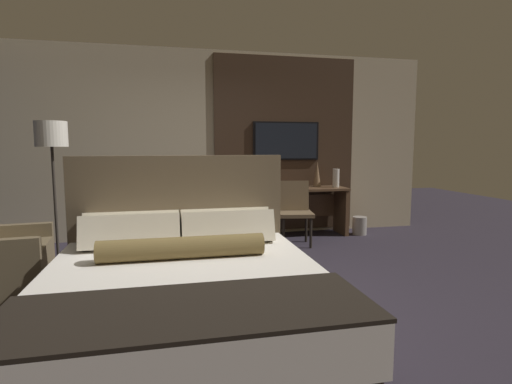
{
  "coord_description": "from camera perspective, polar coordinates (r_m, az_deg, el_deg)",
  "views": [
    {
      "loc": [
        -0.51,
        -3.51,
        1.39
      ],
      "look_at": [
        0.46,
        0.82,
        0.87
      ],
      "focal_mm": 28.0,
      "sensor_mm": 36.0,
      "label": 1
    }
  ],
  "objects": [
    {
      "name": "desk_chair",
      "position": [
        5.65,
        5.52,
        -2.1
      ],
      "size": [
        0.53,
        0.53,
        0.89
      ],
      "rotation": [
        0.0,
        0.0,
        -0.16
      ],
      "color": "brown",
      "rests_on": "ground_plane"
    },
    {
      "name": "ground_plane",
      "position": [
        3.81,
        -4.15,
        -14.74
      ],
      "size": [
        16.0,
        16.0,
        0.0
      ],
      "primitive_type": "plane",
      "color": "#28232D"
    },
    {
      "name": "armchair_by_window",
      "position": [
        4.54,
        -32.72,
        -8.58
      ],
      "size": [
        0.87,
        0.89,
        0.81
      ],
      "rotation": [
        0.0,
        0.0,
        1.68
      ],
      "color": "brown",
      "rests_on": "ground_plane"
    },
    {
      "name": "waste_bin",
      "position": [
        6.47,
        14.57,
        -4.67
      ],
      "size": [
        0.22,
        0.22,
        0.28
      ],
      "color": "gray",
      "rests_on": "ground_plane"
    },
    {
      "name": "desk",
      "position": [
        6.17,
        4.82,
        -1.61
      ],
      "size": [
        1.75,
        0.51,
        0.74
      ],
      "color": "brown",
      "rests_on": "ground_plane"
    },
    {
      "name": "wall_back_tv_panel",
      "position": [
        6.14,
        -6.25,
        6.74
      ],
      "size": [
        7.2,
        0.09,
        2.8
      ],
      "color": "#BCAD8E",
      "rests_on": "ground_plane"
    },
    {
      "name": "bed",
      "position": [
        3.06,
        -10.18,
        -13.72
      ],
      "size": [
        1.98,
        2.18,
        1.29
      ],
      "color": "#33281E",
      "rests_on": "ground_plane"
    },
    {
      "name": "book",
      "position": [
        6.0,
        -1.41,
        0.63
      ],
      "size": [
        0.24,
        0.18,
        0.03
      ],
      "color": "maroon",
      "rests_on": "desk"
    },
    {
      "name": "vase_short",
      "position": [
        6.33,
        11.35,
        1.97
      ],
      "size": [
        0.1,
        0.1,
        0.28
      ],
      "color": "silver",
      "rests_on": "desk"
    },
    {
      "name": "floor_lamp",
      "position": [
        4.98,
        -27.15,
        5.9
      ],
      "size": [
        0.34,
        0.34,
        1.65
      ],
      "color": "#282623",
      "rests_on": "ground_plane"
    },
    {
      "name": "tv",
      "position": [
        6.3,
        4.33,
        7.29
      ],
      "size": [
        1.06,
        0.04,
        0.59
      ],
      "color": "black"
    },
    {
      "name": "vase_tall",
      "position": [
        6.34,
        8.73,
        2.55
      ],
      "size": [
        0.12,
        0.12,
        0.4
      ],
      "color": "#846647",
      "rests_on": "desk"
    }
  ]
}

